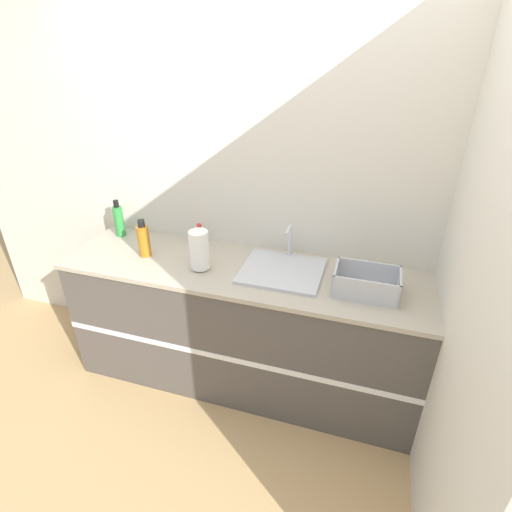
{
  "coord_description": "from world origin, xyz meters",
  "views": [
    {
      "loc": [
        0.73,
        -1.73,
        2.2
      ],
      "look_at": [
        0.1,
        0.28,
        1.04
      ],
      "focal_mm": 28.0,
      "sensor_mm": 36.0,
      "label": 1
    }
  ],
  "objects": [
    {
      "name": "bottle_white_spray",
      "position": [
        -0.39,
        0.55,
        0.99
      ],
      "size": [
        0.06,
        0.06,
        0.15
      ],
      "color": "white",
      "rests_on": "counter_cabinet"
    },
    {
      "name": "counter_cabinet",
      "position": [
        0.0,
        0.32,
        0.46
      ],
      "size": [
        2.34,
        0.66,
        0.92
      ],
      "color": "#514C47",
      "rests_on": "ground_plane"
    },
    {
      "name": "wall_back",
      "position": [
        0.0,
        0.66,
        1.3
      ],
      "size": [
        4.71,
        0.06,
        2.6
      ],
      "color": "beige",
      "rests_on": "ground_plane"
    },
    {
      "name": "bottle_green",
      "position": [
        -1.01,
        0.5,
        1.04
      ],
      "size": [
        0.07,
        0.07,
        0.27
      ],
      "color": "#2D8C3D",
      "rests_on": "counter_cabinet"
    },
    {
      "name": "bottle_amber",
      "position": [
        -0.67,
        0.29,
        1.04
      ],
      "size": [
        0.08,
        0.08,
        0.25
      ],
      "color": "#B26B19",
      "rests_on": "counter_cabinet"
    },
    {
      "name": "wall_right",
      "position": [
        1.19,
        0.32,
        1.3
      ],
      "size": [
        0.06,
        2.63,
        2.6
      ],
      "color": "beige",
      "rests_on": "ground_plane"
    },
    {
      "name": "dish_rack",
      "position": [
        0.76,
        0.26,
        0.98
      ],
      "size": [
        0.36,
        0.23,
        0.14
      ],
      "color": "#B7BABF",
      "rests_on": "counter_cabinet"
    },
    {
      "name": "ground_plane",
      "position": [
        0.0,
        0.0,
        0.0
      ],
      "size": [
        12.0,
        12.0,
        0.0
      ],
      "primitive_type": "plane",
      "color": "tan"
    },
    {
      "name": "sink",
      "position": [
        0.25,
        0.35,
        0.94
      ],
      "size": [
        0.5,
        0.44,
        0.24
      ],
      "color": "silver",
      "rests_on": "counter_cabinet"
    },
    {
      "name": "paper_towel_roll",
      "position": [
        -0.25,
        0.23,
        1.05
      ],
      "size": [
        0.12,
        0.12,
        0.26
      ],
      "color": "#4C4C51",
      "rests_on": "counter_cabinet"
    }
  ]
}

